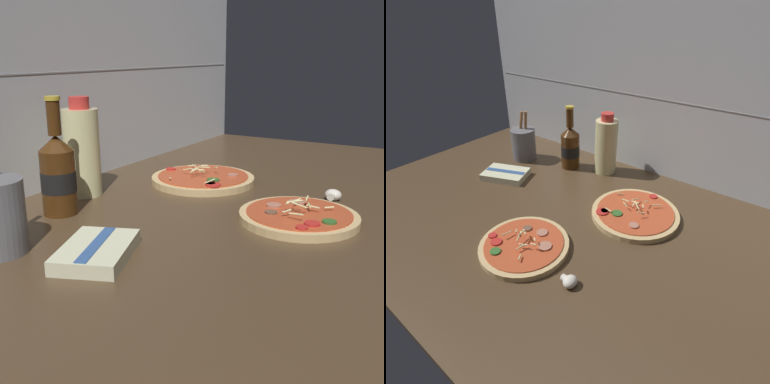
# 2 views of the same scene
# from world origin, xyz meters

# --- Properties ---
(counter_slab) EXTENTS (1.60, 0.90, 0.03)m
(counter_slab) POSITION_xyz_m (0.00, 0.00, 0.01)
(counter_slab) COLOR #4C3823
(counter_slab) RESTS_ON ground
(tile_backsplash) EXTENTS (1.60, 0.01, 0.60)m
(tile_backsplash) POSITION_xyz_m (0.00, 0.45, 0.30)
(tile_backsplash) COLOR silver
(tile_backsplash) RESTS_ON ground
(pizza_near) EXTENTS (0.24, 0.24, 0.05)m
(pizza_near) POSITION_xyz_m (-0.06, -0.14, 0.03)
(pizza_near) COLOR tan
(pizza_near) RESTS_ON counter_slab
(pizza_far) EXTENTS (0.26, 0.26, 0.04)m
(pizza_far) POSITION_xyz_m (0.10, 0.16, 0.03)
(pizza_far) COLOR tan
(pizza_far) RESTS_ON counter_slab
(beer_bottle) EXTENTS (0.07, 0.07, 0.24)m
(beer_bottle) POSITION_xyz_m (-0.27, 0.30, 0.11)
(beer_bottle) COLOR #47280F
(beer_bottle) RESTS_ON counter_slab
(oil_bottle) EXTENTS (0.08, 0.08, 0.23)m
(oil_bottle) POSITION_xyz_m (-0.14, 0.35, 0.13)
(oil_bottle) COLOR beige
(oil_bottle) RESTS_ON counter_slab
(mushroom_left) EXTENTS (0.04, 0.04, 0.03)m
(mushroom_left) POSITION_xyz_m (0.11, -0.17, 0.04)
(mushroom_left) COLOR white
(mushroom_left) RESTS_ON counter_slab
(utensil_crock) EXTENTS (0.10, 0.10, 0.20)m
(utensil_crock) POSITION_xyz_m (-0.46, 0.24, 0.09)
(utensil_crock) COLOR slate
(utensil_crock) RESTS_ON counter_slab
(dish_towel) EXTENTS (0.18, 0.16, 0.03)m
(dish_towel) POSITION_xyz_m (-0.40, 0.08, 0.04)
(dish_towel) COLOR beige
(dish_towel) RESTS_ON counter_slab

